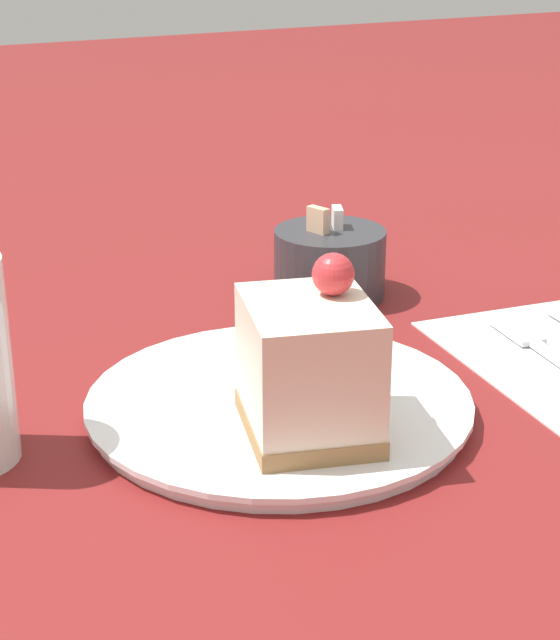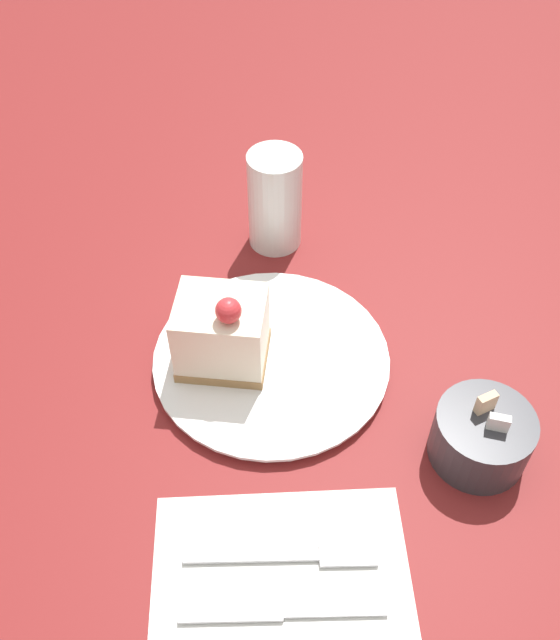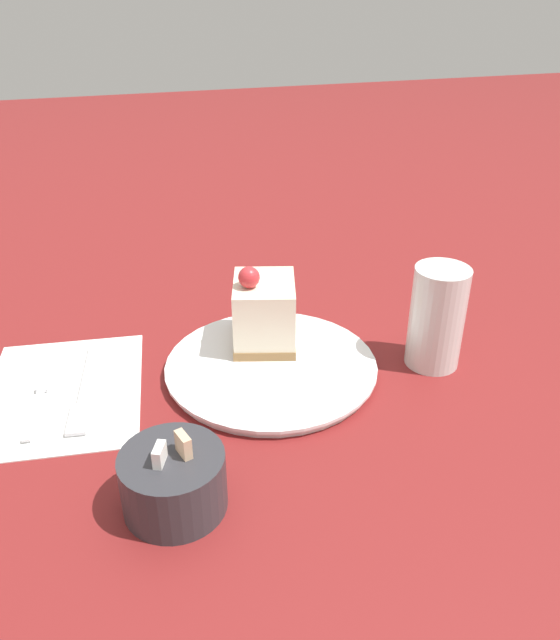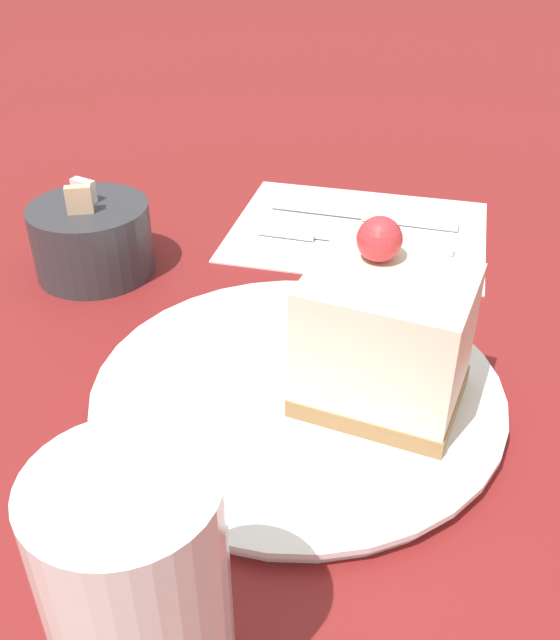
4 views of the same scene
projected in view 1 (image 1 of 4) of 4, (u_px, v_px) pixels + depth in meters
The scene contains 5 objects.
ground_plane at pixel (286, 430), 0.70m from camera, with size 4.00×4.00×0.00m, color maroon.
plate at pixel (279, 405), 0.72m from camera, with size 0.26×0.26×0.01m.
cake_slice at pixel (316, 365), 0.66m from camera, with size 0.10×0.11×0.11m.
fork at pixel (548, 352), 0.81m from camera, with size 0.04×0.18×0.00m.
sugar_bowl at pixel (330, 263), 0.93m from camera, with size 0.10×0.10×0.08m.
Camera 1 is at (-0.29, -0.56, 0.33)m, focal length 60.00 mm.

